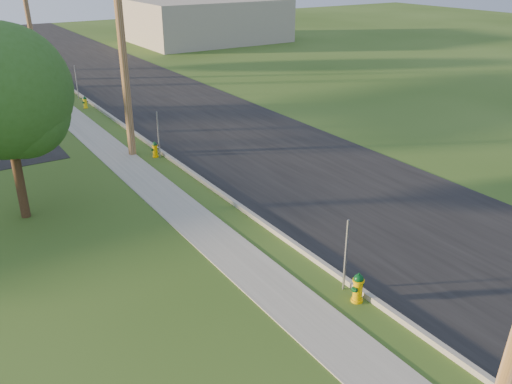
% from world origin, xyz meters
% --- Properties ---
extents(road, '(8.00, 120.00, 0.02)m').
position_xyz_m(road, '(4.50, 10.00, 0.01)').
color(road, black).
rests_on(road, ground).
extents(curb, '(0.15, 120.00, 0.15)m').
position_xyz_m(curb, '(0.50, 10.00, 0.07)').
color(curb, gray).
rests_on(curb, ground).
extents(sidewalk, '(1.50, 120.00, 0.03)m').
position_xyz_m(sidewalk, '(-1.25, 10.00, 0.01)').
color(sidewalk, gray).
rests_on(sidewalk, ground).
extents(utility_pole_mid, '(1.40, 0.32, 9.80)m').
position_xyz_m(utility_pole_mid, '(-0.60, 17.00, 4.95)').
color(utility_pole_mid, brown).
rests_on(utility_pole_mid, ground).
extents(utility_pole_far, '(1.40, 0.32, 9.50)m').
position_xyz_m(utility_pole_far, '(-0.60, 35.00, 4.80)').
color(utility_pole_far, brown).
rests_on(utility_pole_far, ground).
extents(sign_post_near, '(0.05, 0.04, 2.00)m').
position_xyz_m(sign_post_near, '(0.25, 4.20, 1.00)').
color(sign_post_near, gray).
rests_on(sign_post_near, ground).
extents(sign_post_mid, '(0.05, 0.04, 2.00)m').
position_xyz_m(sign_post_mid, '(0.25, 16.00, 1.00)').
color(sign_post_mid, gray).
rests_on(sign_post_mid, ground).
extents(sign_post_far, '(0.05, 0.04, 2.00)m').
position_xyz_m(sign_post_far, '(0.25, 28.20, 1.00)').
color(sign_post_far, gray).
rests_on(sign_post_far, ground).
extents(distant_building, '(14.00, 10.00, 4.00)m').
position_xyz_m(distant_building, '(18.00, 45.00, 2.00)').
color(distant_building, '#A0978A').
rests_on(distant_building, ground).
extents(tree_verge, '(4.11, 4.11, 6.22)m').
position_xyz_m(tree_verge, '(-5.67, 13.02, 4.01)').
color(tree_verge, '#322313').
rests_on(tree_verge, ground).
extents(hydrant_near, '(0.42, 0.37, 0.81)m').
position_xyz_m(hydrant_near, '(0.19, 3.61, 0.40)').
color(hydrant_near, '#DCA800').
rests_on(hydrant_near, ground).
extents(hydrant_mid, '(0.36, 0.32, 0.69)m').
position_xyz_m(hydrant_mid, '(0.11, 16.16, 0.34)').
color(hydrant_mid, '#FAB500').
rests_on(hydrant_mid, ground).
extents(hydrant_far, '(0.35, 0.31, 0.67)m').
position_xyz_m(hydrant_far, '(-0.02, 25.84, 0.33)').
color(hydrant_far, yellow).
rests_on(hydrant_far, ground).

